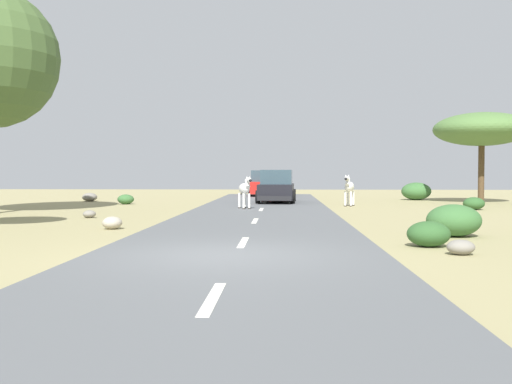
{
  "coord_description": "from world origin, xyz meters",
  "views": [
    {
      "loc": [
        1.16,
        -11.45,
        1.67
      ],
      "look_at": [
        0.11,
        12.73,
        0.85
      ],
      "focal_mm": 41.32,
      "sensor_mm": 36.0,
      "label": 1
    }
  ],
  "objects_px": {
    "bush_3": "(454,220)",
    "rock_3": "(90,197)",
    "bush_1": "(474,203)",
    "bush_2": "(126,199)",
    "rock_2": "(112,223)",
    "bush_0": "(416,191)",
    "rock_1": "(461,247)",
    "rock_0": "(89,214)",
    "tree_1": "(482,130)",
    "zebra_2": "(349,187)",
    "zebra_0": "(245,189)",
    "bush_4": "(429,234)",
    "car_0": "(263,184)",
    "car_1": "(277,187)"
  },
  "relations": [
    {
      "from": "car_0",
      "to": "rock_3",
      "type": "xyz_separation_m",
      "value": [
        -9.69,
        -7.12,
        -0.61
      ]
    },
    {
      "from": "zebra_2",
      "to": "rock_1",
      "type": "distance_m",
      "value": 16.97
    },
    {
      "from": "tree_1",
      "to": "rock_3",
      "type": "height_order",
      "value": "tree_1"
    },
    {
      "from": "bush_3",
      "to": "rock_0",
      "type": "xyz_separation_m",
      "value": [
        -11.47,
        5.77,
        -0.28
      ]
    },
    {
      "from": "bush_1",
      "to": "rock_3",
      "type": "xyz_separation_m",
      "value": [
        -19.48,
        6.75,
        -0.04
      ]
    },
    {
      "from": "bush_0",
      "to": "rock_3",
      "type": "height_order",
      "value": "bush_0"
    },
    {
      "from": "bush_3",
      "to": "bush_2",
      "type": "bearing_deg",
      "value": 130.22
    },
    {
      "from": "bush_2",
      "to": "rock_3",
      "type": "xyz_separation_m",
      "value": [
        -2.87,
        2.93,
        -0.01
      ]
    },
    {
      "from": "bush_0",
      "to": "rock_1",
      "type": "relative_size",
      "value": 3.13
    },
    {
      "from": "bush_3",
      "to": "bush_4",
      "type": "distance_m",
      "value": 2.45
    },
    {
      "from": "car_0",
      "to": "rock_0",
      "type": "height_order",
      "value": "car_0"
    },
    {
      "from": "bush_1",
      "to": "bush_4",
      "type": "distance_m",
      "value": 14.17
    },
    {
      "from": "bush_3",
      "to": "zebra_2",
      "type": "bearing_deg",
      "value": 94.86
    },
    {
      "from": "bush_0",
      "to": "car_0",
      "type": "bearing_deg",
      "value": 153.39
    },
    {
      "from": "zebra_2",
      "to": "tree_1",
      "type": "distance_m",
      "value": 8.6
    },
    {
      "from": "zebra_0",
      "to": "bush_0",
      "type": "bearing_deg",
      "value": -155.96
    },
    {
      "from": "bush_3",
      "to": "rock_3",
      "type": "distance_m",
      "value": 23.53
    },
    {
      "from": "bush_3",
      "to": "rock_3",
      "type": "height_order",
      "value": "bush_3"
    },
    {
      "from": "bush_4",
      "to": "rock_0",
      "type": "height_order",
      "value": "bush_4"
    },
    {
      "from": "bush_4",
      "to": "rock_0",
      "type": "bearing_deg",
      "value": 142.46
    },
    {
      "from": "car_1",
      "to": "bush_4",
      "type": "bearing_deg",
      "value": 103.14
    },
    {
      "from": "bush_0",
      "to": "rock_2",
      "type": "relative_size",
      "value": 2.94
    },
    {
      "from": "bush_4",
      "to": "zebra_2",
      "type": "bearing_deg",
      "value": 89.93
    },
    {
      "from": "bush_0",
      "to": "bush_4",
      "type": "relative_size",
      "value": 1.83
    },
    {
      "from": "rock_0",
      "to": "tree_1",
      "type": "bearing_deg",
      "value": 31.66
    },
    {
      "from": "rock_1",
      "to": "bush_1",
      "type": "bearing_deg",
      "value": 71.24
    },
    {
      "from": "bush_2",
      "to": "bush_3",
      "type": "distance_m",
      "value": 19.44
    },
    {
      "from": "bush_0",
      "to": "rock_1",
      "type": "height_order",
      "value": "bush_0"
    },
    {
      "from": "bush_0",
      "to": "rock_1",
      "type": "bearing_deg",
      "value": -100.67
    },
    {
      "from": "bush_1",
      "to": "rock_1",
      "type": "xyz_separation_m",
      "value": [
        -4.9,
        -14.43,
        -0.13
      ]
    },
    {
      "from": "zebra_0",
      "to": "bush_1",
      "type": "bearing_deg",
      "value": 161.68
    },
    {
      "from": "bush_1",
      "to": "bush_2",
      "type": "distance_m",
      "value": 17.05
    },
    {
      "from": "tree_1",
      "to": "rock_0",
      "type": "height_order",
      "value": "tree_1"
    },
    {
      "from": "car_1",
      "to": "bush_0",
      "type": "height_order",
      "value": "car_1"
    },
    {
      "from": "tree_1",
      "to": "bush_2",
      "type": "xyz_separation_m",
      "value": [
        -18.81,
        -1.85,
        -3.69
      ]
    },
    {
      "from": "tree_1",
      "to": "bush_4",
      "type": "xyz_separation_m",
      "value": [
        -7.43,
        -18.84,
        -3.66
      ]
    },
    {
      "from": "car_0",
      "to": "bush_2",
      "type": "distance_m",
      "value": 12.16
    },
    {
      "from": "zebra_2",
      "to": "rock_3",
      "type": "height_order",
      "value": "zebra_2"
    },
    {
      "from": "car_0",
      "to": "bush_3",
      "type": "bearing_deg",
      "value": -79.85
    },
    {
      "from": "zebra_0",
      "to": "rock_2",
      "type": "relative_size",
      "value": 2.46
    },
    {
      "from": "zebra_0",
      "to": "rock_0",
      "type": "distance_m",
      "value": 7.27
    },
    {
      "from": "bush_0",
      "to": "rock_2",
      "type": "bearing_deg",
      "value": -124.93
    },
    {
      "from": "bush_4",
      "to": "rock_3",
      "type": "height_order",
      "value": "bush_4"
    },
    {
      "from": "rock_2",
      "to": "bush_0",
      "type": "bearing_deg",
      "value": 55.07
    },
    {
      "from": "tree_1",
      "to": "rock_2",
      "type": "bearing_deg",
      "value": -136.02
    },
    {
      "from": "bush_0",
      "to": "bush_2",
      "type": "bearing_deg",
      "value": -161.63
    },
    {
      "from": "bush_4",
      "to": "rock_2",
      "type": "height_order",
      "value": "bush_4"
    },
    {
      "from": "zebra_2",
      "to": "tree_1",
      "type": "xyz_separation_m",
      "value": [
        7.41,
        3.15,
        3.02
      ]
    },
    {
      "from": "rock_3",
      "to": "bush_2",
      "type": "bearing_deg",
      "value": -45.57
    },
    {
      "from": "bush_2",
      "to": "bush_4",
      "type": "height_order",
      "value": "bush_4"
    }
  ]
}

